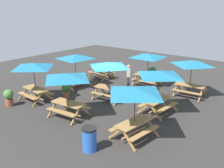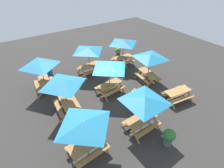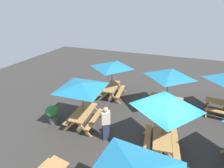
{
  "view_description": "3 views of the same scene",
  "coord_description": "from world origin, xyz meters",
  "views": [
    {
      "loc": [
        8.92,
        -11.04,
        5.5
      ],
      "look_at": [
        -0.08,
        0.13,
        0.9
      ],
      "focal_mm": 40.0,
      "sensor_mm": 36.0,
      "label": 1
    },
    {
      "loc": [
        5.31,
        8.29,
        7.82
      ],
      "look_at": [
        -0.08,
        0.13,
        0.9
      ],
      "focal_mm": 28.0,
      "sensor_mm": 36.0,
      "label": 2
    },
    {
      "loc": [
        -5.98,
        -0.22,
        5.54
      ],
      "look_at": [
        3.49,
        3.37,
        0.9
      ],
      "focal_mm": 28.0,
      "sensor_mm": 36.0,
      "label": 3
    }
  ],
  "objects": [
    {
      "name": "person_standing",
      "position": [
        -0.34,
        2.21,
        0.89
      ],
      "size": [
        0.38,
        0.42,
        1.67
      ],
      "rotation": [
        0.0,
        0.0,
        5.31
      ],
      "color": "#2D334C",
      "rests_on": "ground"
    },
    {
      "name": "picnic_table_5",
      "position": [
        0.27,
        3.64,
        1.99
      ],
      "size": [
        2.83,
        2.83,
        2.34
      ],
      "rotation": [
        0.0,
        0.0,
        0.04
      ],
      "color": "#A87A44",
      "rests_on": "ground"
    },
    {
      "name": "picnic_table_7",
      "position": [
        -0.07,
        -0.14,
        1.99
      ],
      "size": [
        2.23,
        2.23,
        2.34
      ],
      "rotation": [
        0.0,
        0.0,
        0.12
      ],
      "color": "#A87A44",
      "rests_on": "ground"
    },
    {
      "name": "picnic_table_0",
      "position": [
        3.49,
        3.37,
        1.99
      ],
      "size": [
        2.18,
        2.18,
        2.34
      ],
      "rotation": [
        0.0,
        0.0,
        0.09
      ],
      "color": "#A87A44",
      "rests_on": "ground"
    },
    {
      "name": "potted_plant_1",
      "position": [
        -0.2,
        5.17,
        0.58
      ],
      "size": [
        0.65,
        0.65,
        0.99
      ],
      "color": "#59595B",
      "rests_on": "ground"
    },
    {
      "name": "picnic_table_2",
      "position": [
        3.16,
        -0.02,
        1.99
      ],
      "size": [
        2.14,
        2.14,
        2.34
      ],
      "rotation": [
        0.0,
        0.0,
        1.5
      ],
      "color": "#A87A44",
      "rests_on": "ground"
    },
    {
      "name": "ground_plane",
      "position": [
        0.0,
        0.0,
        0.0
      ],
      "size": [
        30.2,
        30.2,
        0.0
      ],
      "primitive_type": "plane",
      "color": "#33302D",
      "rests_on": "ground"
    }
  ]
}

